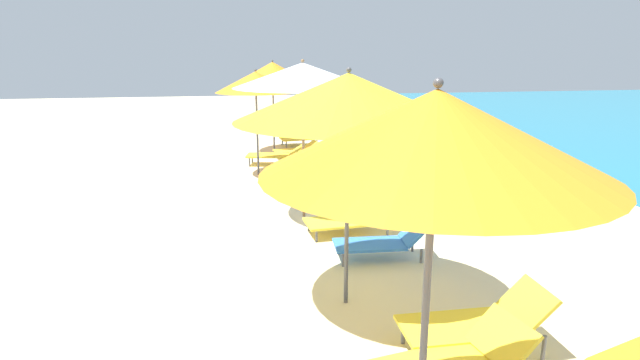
{
  "coord_description": "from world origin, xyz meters",
  "views": [
    {
      "loc": [
        -1.05,
        3.69,
        2.99
      ],
      "look_at": [
        0.19,
        10.53,
        1.24
      ],
      "focal_mm": 28.59,
      "sensor_mm": 36.0,
      "label": 1
    }
  ],
  "objects_px": {
    "lounger_fourth_inland": "(477,321)",
    "lounger_fifth_shoreside": "(320,185)",
    "umbrella_farthest": "(273,74)",
    "person_walking_near": "(361,118)",
    "lounger_sixth_shoreside": "(277,154)",
    "lounger_fourth_shoreside": "(383,241)",
    "umbrella_fifth": "(303,75)",
    "umbrella_third": "(435,133)",
    "lounger_fifth_inland": "(351,218)",
    "lounger_farthest_shoreside": "(301,137)",
    "umbrella_sixth": "(256,82)",
    "lounger_farthest_inland": "(297,149)",
    "lounger_sixth_inland": "(307,170)",
    "umbrella_fourth": "(348,97)"
  },
  "relations": [
    {
      "from": "lounger_sixth_shoreside",
      "to": "umbrella_farthest",
      "type": "relative_size",
      "value": 0.6
    },
    {
      "from": "lounger_farthest_inland",
      "to": "lounger_fifth_inland",
      "type": "bearing_deg",
      "value": 83.6
    },
    {
      "from": "umbrella_third",
      "to": "umbrella_farthest",
      "type": "height_order",
      "value": "umbrella_third"
    },
    {
      "from": "lounger_fourth_shoreside",
      "to": "lounger_farthest_shoreside",
      "type": "bearing_deg",
      "value": -86.9
    },
    {
      "from": "umbrella_fourth",
      "to": "umbrella_farthest",
      "type": "distance_m",
      "value": 9.88
    },
    {
      "from": "lounger_fourth_inland",
      "to": "lounger_sixth_inland",
      "type": "xyz_separation_m",
      "value": [
        -0.63,
        7.24,
        -0.06
      ]
    },
    {
      "from": "lounger_fifth_shoreside",
      "to": "lounger_farthest_shoreside",
      "type": "relative_size",
      "value": 1.12
    },
    {
      "from": "umbrella_fourth",
      "to": "lounger_fourth_inland",
      "type": "height_order",
      "value": "umbrella_fourth"
    },
    {
      "from": "umbrella_third",
      "to": "person_walking_near",
      "type": "relative_size",
      "value": 1.63
    },
    {
      "from": "umbrella_third",
      "to": "lounger_farthest_shoreside",
      "type": "bearing_deg",
      "value": 85.14
    },
    {
      "from": "lounger_farthest_shoreside",
      "to": "person_walking_near",
      "type": "height_order",
      "value": "person_walking_near"
    },
    {
      "from": "lounger_sixth_shoreside",
      "to": "lounger_fourth_shoreside",
      "type": "bearing_deg",
      "value": 109.2
    },
    {
      "from": "umbrella_third",
      "to": "lounger_fifth_shoreside",
      "type": "distance_m",
      "value": 7.75
    },
    {
      "from": "umbrella_fourth",
      "to": "lounger_sixth_inland",
      "type": "height_order",
      "value": "umbrella_fourth"
    },
    {
      "from": "lounger_fourth_inland",
      "to": "lounger_sixth_inland",
      "type": "relative_size",
      "value": 0.96
    },
    {
      "from": "umbrella_fifth",
      "to": "lounger_sixth_shoreside",
      "type": "distance_m",
      "value": 5.09
    },
    {
      "from": "umbrella_third",
      "to": "umbrella_sixth",
      "type": "relative_size",
      "value": 1.1
    },
    {
      "from": "umbrella_third",
      "to": "lounger_farthest_inland",
      "type": "height_order",
      "value": "umbrella_third"
    },
    {
      "from": "umbrella_sixth",
      "to": "umbrella_farthest",
      "type": "relative_size",
      "value": 0.94
    },
    {
      "from": "lounger_farthest_inland",
      "to": "lounger_fourth_shoreside",
      "type": "bearing_deg",
      "value": 85.06
    },
    {
      "from": "lounger_fifth_inland",
      "to": "lounger_sixth_inland",
      "type": "xyz_separation_m",
      "value": [
        -0.2,
        3.57,
        0.03
      ]
    },
    {
      "from": "lounger_fourth_shoreside",
      "to": "umbrella_fifth",
      "type": "distance_m",
      "value": 3.3
    },
    {
      "from": "umbrella_fifth",
      "to": "lounger_fourth_shoreside",
      "type": "bearing_deg",
      "value": -68.86
    },
    {
      "from": "lounger_sixth_shoreside",
      "to": "lounger_sixth_inland",
      "type": "relative_size",
      "value": 1.06
    },
    {
      "from": "lounger_fifth_shoreside",
      "to": "lounger_fifth_inland",
      "type": "height_order",
      "value": "lounger_fifth_shoreside"
    },
    {
      "from": "umbrella_third",
      "to": "umbrella_fourth",
      "type": "height_order",
      "value": "umbrella_third"
    },
    {
      "from": "umbrella_third",
      "to": "lounger_fourth_shoreside",
      "type": "bearing_deg",
      "value": 76.12
    },
    {
      "from": "lounger_fourth_inland",
      "to": "umbrella_sixth",
      "type": "bearing_deg",
      "value": -77.08
    },
    {
      "from": "umbrella_third",
      "to": "lounger_fifth_inland",
      "type": "xyz_separation_m",
      "value": [
        0.81,
        5.25,
        -2.28
      ]
    },
    {
      "from": "lounger_fifth_shoreside",
      "to": "person_walking_near",
      "type": "relative_size",
      "value": 0.87
    },
    {
      "from": "umbrella_sixth",
      "to": "umbrella_farthest",
      "type": "xyz_separation_m",
      "value": [
        0.67,
        2.97,
        0.06
      ]
    },
    {
      "from": "umbrella_third",
      "to": "umbrella_fifth",
      "type": "height_order",
      "value": "umbrella_fifth"
    },
    {
      "from": "lounger_fourth_inland",
      "to": "lounger_fifth_shoreside",
      "type": "height_order",
      "value": "lounger_fourth_inland"
    },
    {
      "from": "lounger_fifth_inland",
      "to": "umbrella_farthest",
      "type": "relative_size",
      "value": 0.54
    },
    {
      "from": "lounger_fourth_shoreside",
      "to": "umbrella_farthest",
      "type": "xyz_separation_m",
      "value": [
        -0.81,
        8.64,
        2.07
      ]
    },
    {
      "from": "lounger_sixth_inland",
      "to": "lounger_sixth_shoreside",
      "type": "bearing_deg",
      "value": -68.51
    },
    {
      "from": "umbrella_third",
      "to": "lounger_sixth_shoreside",
      "type": "height_order",
      "value": "umbrella_third"
    },
    {
      "from": "umbrella_sixth",
      "to": "lounger_fifth_inland",
      "type": "bearing_deg",
      "value": -74.15
    },
    {
      "from": "umbrella_sixth",
      "to": "lounger_sixth_shoreside",
      "type": "xyz_separation_m",
      "value": [
        0.56,
        1.08,
        -1.99
      ]
    },
    {
      "from": "umbrella_sixth",
      "to": "lounger_fifth_shoreside",
      "type": "bearing_deg",
      "value": -64.49
    },
    {
      "from": "umbrella_farthest",
      "to": "lounger_farthest_shoreside",
      "type": "bearing_deg",
      "value": 44.28
    },
    {
      "from": "lounger_fourth_inland",
      "to": "umbrella_sixth",
      "type": "relative_size",
      "value": 0.58
    },
    {
      "from": "lounger_fourth_shoreside",
      "to": "lounger_farthest_shoreside",
      "type": "distance_m",
      "value": 9.58
    },
    {
      "from": "lounger_farthest_inland",
      "to": "person_walking_near",
      "type": "xyz_separation_m",
      "value": [
        1.98,
        0.36,
        0.81
      ]
    },
    {
      "from": "umbrella_farthest",
      "to": "person_walking_near",
      "type": "distance_m",
      "value": 2.94
    },
    {
      "from": "umbrella_sixth",
      "to": "person_walking_near",
      "type": "height_order",
      "value": "umbrella_sixth"
    },
    {
      "from": "umbrella_third",
      "to": "lounger_fourth_shoreside",
      "type": "relative_size",
      "value": 2.05
    },
    {
      "from": "lounger_farthest_inland",
      "to": "person_walking_near",
      "type": "bearing_deg",
      "value": -176.64
    },
    {
      "from": "umbrella_fifth",
      "to": "lounger_fifth_shoreside",
      "type": "xyz_separation_m",
      "value": [
        0.5,
        1.1,
        -2.29
      ]
    },
    {
      "from": "umbrella_fifth",
      "to": "lounger_farthest_shoreside",
      "type": "relative_size",
      "value": 2.11
    }
  ]
}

